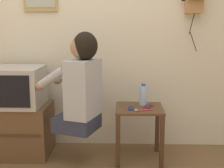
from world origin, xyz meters
TOP-DOWN VIEW (x-y plane):
  - wall_back at (0.00, 1.23)m, footprint 6.80×0.05m
  - side_table at (0.46, 0.82)m, footprint 0.45×0.43m
  - person at (-0.09, 0.70)m, footprint 0.60×0.51m
  - tv_stand at (-0.77, 0.91)m, footprint 0.66×0.48m
  - television at (-0.76, 0.89)m, footprint 0.54×0.49m
  - cell_phone_held at (0.38, 0.77)m, footprint 0.06×0.13m
  - cell_phone_spare at (0.55, 0.84)m, footprint 0.11×0.14m
  - water_bottle at (0.50, 0.92)m, footprint 0.08×0.08m
  - toothbrush at (0.48, 0.70)m, footprint 0.17×0.08m

SIDE VIEW (x-z plane):
  - tv_stand at x=-0.77m, z-range 0.00..0.52m
  - side_table at x=0.46m, z-range 0.14..0.66m
  - cell_phone_held at x=0.38m, z-range 0.52..0.54m
  - cell_phone_spare at x=0.55m, z-range 0.52..0.54m
  - toothbrush at x=0.48m, z-range 0.52..0.54m
  - water_bottle at x=0.50m, z-range 0.52..0.73m
  - television at x=-0.76m, z-range 0.52..0.90m
  - person at x=-0.09m, z-range 0.32..1.23m
  - wall_back at x=0.00m, z-range 0.00..2.55m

